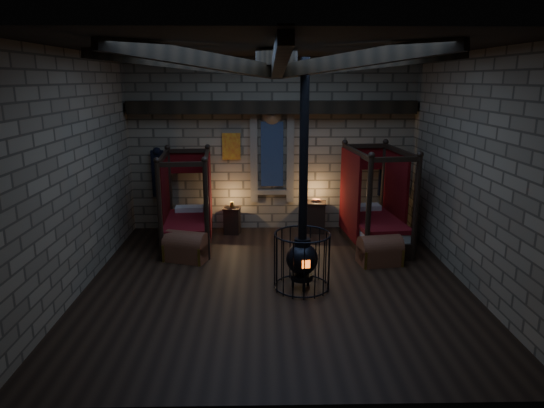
{
  "coord_description": "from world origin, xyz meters",
  "views": [
    {
      "loc": [
        -0.25,
        -8.4,
        3.71
      ],
      "look_at": [
        -0.06,
        0.6,
        1.38
      ],
      "focal_mm": 32.0,
      "sensor_mm": 36.0,
      "label": 1
    }
  ],
  "objects_px": {
    "trunk_left": "(186,247)",
    "stove": "(302,255)",
    "bed_left": "(188,222)",
    "bed_right": "(374,222)",
    "trunk_right": "(380,251)"
  },
  "relations": [
    {
      "from": "bed_right",
      "to": "stove",
      "type": "bearing_deg",
      "value": -133.31
    },
    {
      "from": "bed_left",
      "to": "bed_right",
      "type": "relative_size",
      "value": 0.95
    },
    {
      "from": "bed_left",
      "to": "trunk_left",
      "type": "relative_size",
      "value": 2.1
    },
    {
      "from": "bed_left",
      "to": "bed_right",
      "type": "distance_m",
      "value": 4.26
    },
    {
      "from": "trunk_left",
      "to": "stove",
      "type": "bearing_deg",
      "value": -14.54
    },
    {
      "from": "bed_right",
      "to": "trunk_right",
      "type": "height_order",
      "value": "bed_right"
    },
    {
      "from": "bed_right",
      "to": "trunk_right",
      "type": "bearing_deg",
      "value": -101.96
    },
    {
      "from": "bed_left",
      "to": "bed_right",
      "type": "bearing_deg",
      "value": -5.9
    },
    {
      "from": "bed_left",
      "to": "bed_right",
      "type": "height_order",
      "value": "bed_right"
    },
    {
      "from": "bed_right",
      "to": "trunk_left",
      "type": "xyz_separation_m",
      "value": [
        -4.15,
        -0.91,
        -0.26
      ]
    },
    {
      "from": "trunk_right",
      "to": "stove",
      "type": "xyz_separation_m",
      "value": [
        -1.7,
        -1.16,
        0.35
      ]
    },
    {
      "from": "trunk_left",
      "to": "stove",
      "type": "height_order",
      "value": "stove"
    },
    {
      "from": "trunk_left",
      "to": "trunk_right",
      "type": "bearing_deg",
      "value": 13.47
    },
    {
      "from": "bed_right",
      "to": "stove",
      "type": "relative_size",
      "value": 0.54
    },
    {
      "from": "bed_left",
      "to": "trunk_right",
      "type": "bearing_deg",
      "value": -22.21
    }
  ]
}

